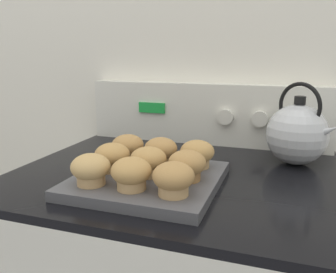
% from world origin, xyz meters
% --- Properties ---
extents(wall_back, '(8.00, 0.05, 2.40)m').
position_xyz_m(wall_back, '(0.00, 0.68, 1.20)').
color(wall_back, silver).
rests_on(wall_back, ground_plane).
extents(control_panel, '(0.75, 0.07, 0.19)m').
position_xyz_m(control_panel, '(0.00, 0.63, 1.02)').
color(control_panel, silver).
rests_on(control_panel, stove_range).
extents(muffin_pan, '(0.30, 0.30, 0.02)m').
position_xyz_m(muffin_pan, '(-0.03, 0.23, 0.94)').
color(muffin_pan, '#4C4C51').
rests_on(muffin_pan, stove_range).
extents(muffin_r0_c0, '(0.08, 0.08, 0.06)m').
position_xyz_m(muffin_r0_c0, '(-0.12, 0.14, 0.98)').
color(muffin_r0_c0, tan).
rests_on(muffin_r0_c0, muffin_pan).
extents(muffin_r0_c1, '(0.08, 0.08, 0.06)m').
position_xyz_m(muffin_r0_c1, '(-0.03, 0.14, 0.98)').
color(muffin_r0_c1, tan).
rests_on(muffin_r0_c1, muffin_pan).
extents(muffin_r0_c2, '(0.08, 0.08, 0.06)m').
position_xyz_m(muffin_r0_c2, '(0.05, 0.14, 0.98)').
color(muffin_r0_c2, tan).
rests_on(muffin_r0_c2, muffin_pan).
extents(muffin_r1_c0, '(0.08, 0.08, 0.06)m').
position_xyz_m(muffin_r1_c0, '(-0.12, 0.23, 0.98)').
color(muffin_r1_c0, tan).
rests_on(muffin_r1_c0, muffin_pan).
extents(muffin_r1_c1, '(0.08, 0.08, 0.06)m').
position_xyz_m(muffin_r1_c1, '(-0.03, 0.23, 0.98)').
color(muffin_r1_c1, tan).
rests_on(muffin_r1_c1, muffin_pan).
extents(muffin_r1_c2, '(0.08, 0.08, 0.06)m').
position_xyz_m(muffin_r1_c2, '(0.06, 0.23, 0.98)').
color(muffin_r1_c2, olive).
rests_on(muffin_r1_c2, muffin_pan).
extents(muffin_r2_c0, '(0.08, 0.08, 0.06)m').
position_xyz_m(muffin_r2_c0, '(-0.12, 0.32, 0.98)').
color(muffin_r2_c0, tan).
rests_on(muffin_r2_c0, muffin_pan).
extents(muffin_r2_c1, '(0.08, 0.08, 0.06)m').
position_xyz_m(muffin_r2_c1, '(-0.03, 0.31, 0.98)').
color(muffin_r2_c1, tan).
rests_on(muffin_r2_c1, muffin_pan).
extents(muffin_r2_c2, '(0.08, 0.08, 0.06)m').
position_xyz_m(muffin_r2_c2, '(0.05, 0.32, 0.98)').
color(muffin_r2_c2, tan).
rests_on(muffin_r2_c2, muffin_pan).
extents(tea_kettle, '(0.18, 0.15, 0.21)m').
position_xyz_m(tea_kettle, '(0.27, 0.49, 1.01)').
color(tea_kettle, silver).
rests_on(tea_kettle, stove_range).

